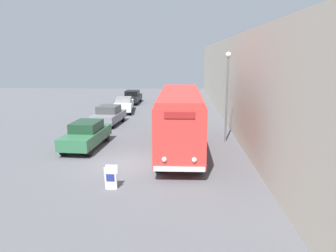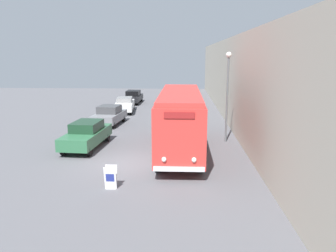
{
  "view_description": "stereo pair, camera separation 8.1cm",
  "coord_description": "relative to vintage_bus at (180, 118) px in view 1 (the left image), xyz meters",
  "views": [
    {
      "loc": [
        2.97,
        -16.31,
        5.57
      ],
      "look_at": [
        2.3,
        -0.02,
        2.06
      ],
      "focal_mm": 35.0,
      "sensor_mm": 36.0,
      "label": 1
    },
    {
      "loc": [
        3.05,
        -16.3,
        5.57
      ],
      "look_at": [
        2.3,
        -0.02,
        2.06
      ],
      "focal_mm": 35.0,
      "sensor_mm": 36.0,
      "label": 2
    }
  ],
  "objects": [
    {
      "name": "parked_car_near",
      "position": [
        -5.75,
        0.58,
        -1.17
      ],
      "size": [
        2.16,
        4.86,
        1.62
      ],
      "rotation": [
        0.0,
        0.0,
        -0.07
      ],
      "color": "black",
      "rests_on": "ground_plane"
    },
    {
      "name": "parked_car_far",
      "position": [
        -5.71,
        13.64,
        -1.23
      ],
      "size": [
        2.14,
        4.91,
        1.46
      ],
      "rotation": [
        0.0,
        0.0,
        0.09
      ],
      "color": "black",
      "rests_on": "ground_plane"
    },
    {
      "name": "streetlamp",
      "position": [
        2.99,
        2.36,
        1.82
      ],
      "size": [
        0.36,
        0.36,
        5.8
      ],
      "color": "#595E60",
      "rests_on": "ground_plane"
    },
    {
      "name": "building_wall_right",
      "position": [
        3.99,
        7.59,
        1.5
      ],
      "size": [
        0.3,
        60.0,
        6.99
      ],
      "color": "beige",
      "rests_on": "ground_plane"
    },
    {
      "name": "sign_board",
      "position": [
        -2.89,
        -5.72,
        -1.51
      ],
      "size": [
        0.51,
        0.38,
        1.02
      ],
      "color": "gray",
      "rests_on": "ground_plane"
    },
    {
      "name": "parked_car_mid",
      "position": [
        -5.91,
        7.56,
        -1.22
      ],
      "size": [
        2.31,
        4.32,
        1.54
      ],
      "rotation": [
        0.0,
        0.0,
        -0.1
      ],
      "color": "black",
      "rests_on": "ground_plane"
    },
    {
      "name": "ground_plane",
      "position": [
        -2.9,
        -2.41,
        -2.0
      ],
      "size": [
        80.0,
        80.0,
        0.0
      ],
      "primitive_type": "plane",
      "color": "#56565B"
    },
    {
      "name": "vintage_bus",
      "position": [
        0.0,
        0.0,
        0.0
      ],
      "size": [
        2.42,
        9.87,
        3.56
      ],
      "color": "black",
      "rests_on": "ground_plane"
    },
    {
      "name": "parked_car_distant",
      "position": [
        -5.78,
        19.88,
        -1.23
      ],
      "size": [
        1.84,
        4.69,
        1.5
      ],
      "rotation": [
        0.0,
        0.0,
        -0.01
      ],
      "color": "black",
      "rests_on": "ground_plane"
    }
  ]
}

